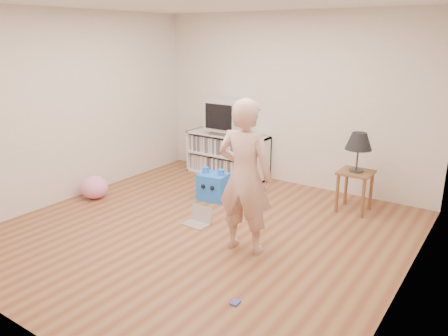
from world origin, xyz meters
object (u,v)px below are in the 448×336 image
person (245,177)px  laptop (199,219)px  plush_pink (94,187)px  table_lamp (359,142)px  dvd_deck (228,132)px  plush_blue (213,186)px  media_unit (228,154)px  crt_tv (228,115)px  side_table (355,181)px

person → laptop: size_ratio=5.21×
plush_pink → person: bearing=-2.7°
table_lamp → person: person is taller
dvd_deck → plush_blue: size_ratio=0.98×
media_unit → laptop: size_ratio=4.40×
crt_tv → plush_pink: crt_tv is taller
side_table → plush_blue: (-1.79, -0.70, -0.22)m
dvd_deck → plush_blue: bearing=-66.1°
media_unit → dvd_deck: (-0.00, -0.02, 0.39)m
media_unit → table_lamp: size_ratio=2.72×
plush_blue → plush_pink: bearing=-154.0°
side_table → table_lamp: (0.00, 0.00, 0.53)m
plush_blue → laptop: bearing=-73.5°
side_table → plush_pink: 3.62m
plush_pink → media_unit: bearing=64.6°
laptop → plush_blue: 0.88m
media_unit → laptop: bearing=-66.4°
side_table → person: person is taller
dvd_deck → side_table: bearing=-9.3°
media_unit → dvd_deck: 0.39m
crt_tv → media_unit: bearing=90.0°
dvd_deck → crt_tv: (0.00, -0.00, 0.29)m
side_table → plush_pink: (-3.22, -1.63, -0.25)m
person → laptop: 1.16m
laptop → plush_blue: size_ratio=0.69×
person → table_lamp: bearing=-116.9°
laptop → dvd_deck: bearing=115.8°
person → laptop: (-0.82, 0.26, -0.77)m
table_lamp → laptop: size_ratio=1.62×
table_lamp → plush_pink: 3.69m
dvd_deck → laptop: bearing=-66.3°
crt_tv → table_lamp: bearing=-9.2°
crt_tv → plush_blue: size_ratio=1.31×
dvd_deck → table_lamp: table_lamp is taller
laptop → plush_blue: bearing=115.6°
laptop → plush_blue: (-0.34, 0.79, 0.14)m
crt_tv → plush_blue: 1.43m
media_unit → table_lamp: (2.27, -0.39, 0.59)m
media_unit → side_table: media_unit is taller
media_unit → dvd_deck: bearing=-90.0°
laptop → crt_tv: bearing=115.8°
laptop → side_table: bearing=48.0°
laptop → plush_blue: plush_blue is taller
dvd_deck → table_lamp: 2.31m
dvd_deck → side_table: 2.32m
crt_tv → plush_blue: (0.47, -1.07, -0.82)m
dvd_deck → laptop: (0.82, -1.86, -0.68)m
crt_tv → laptop: size_ratio=1.88×
media_unit → plush_blue: (0.47, -1.09, -0.15)m
table_lamp → laptop: (-1.45, -1.49, -0.88)m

